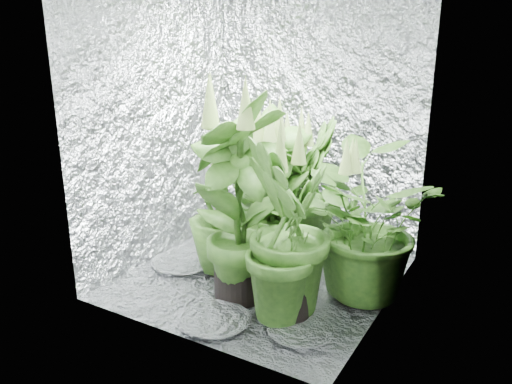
{
  "coord_description": "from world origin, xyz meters",
  "views": [
    {
      "loc": [
        1.45,
        -2.55,
        1.48
      ],
      "look_at": [
        -0.03,
        0.0,
        0.57
      ],
      "focal_mm": 35.0,
      "sensor_mm": 36.0,
      "label": 1
    }
  ],
  "objects": [
    {
      "name": "circulation_fan",
      "position": [
        0.63,
        0.53,
        0.13
      ],
      "size": [
        0.17,
        0.25,
        0.31
      ],
      "rotation": [
        0.0,
        0.0,
        0.43
      ],
      "color": "black",
      "rests_on": "ground"
    },
    {
      "name": "plant_c",
      "position": [
        0.09,
        0.46,
        0.48
      ],
      "size": [
        0.55,
        0.55,
        1.04
      ],
      "rotation": [
        0.0,
        0.0,
        1.52
      ],
      "color": "black",
      "rests_on": "ground"
    },
    {
      "name": "plant_g",
      "position": [
        0.38,
        -0.37,
        0.51
      ],
      "size": [
        0.69,
        0.69,
        1.09
      ],
      "rotation": [
        0.0,
        0.0,
        5.03
      ],
      "color": "black",
      "rests_on": "ground"
    },
    {
      "name": "ground",
      "position": [
        0.0,
        0.0,
        0.0
      ],
      "size": [
        1.6,
        1.6,
        0.0
      ],
      "primitive_type": "plane",
      "color": "silver",
      "rests_on": "ground"
    },
    {
      "name": "plant_a",
      "position": [
        -0.15,
        0.47,
        0.41
      ],
      "size": [
        0.73,
        0.73,
        0.88
      ],
      "rotation": [
        0.0,
        0.0,
        0.01
      ],
      "color": "black",
      "rests_on": "ground"
    },
    {
      "name": "plant_f",
      "position": [
        0.02,
        -0.27,
        0.61
      ],
      "size": [
        0.75,
        0.75,
        1.31
      ],
      "rotation": [
        0.0,
        0.0,
        4.5
      ],
      "color": "black",
      "rests_on": "ground"
    },
    {
      "name": "plant_d",
      "position": [
        -0.26,
        -0.03,
        0.42
      ],
      "size": [
        0.64,
        0.64,
        0.91
      ],
      "rotation": [
        0.0,
        0.0,
        2.14
      ],
      "color": "black",
      "rests_on": "ground"
    },
    {
      "name": "plant_b",
      "position": [
        -0.06,
        0.23,
        0.52
      ],
      "size": [
        0.75,
        0.75,
        1.13
      ],
      "rotation": [
        0.0,
        0.0,
        0.53
      ],
      "color": "black",
      "rests_on": "ground"
    },
    {
      "name": "plant_label",
      "position": [
        0.43,
        -0.4,
        0.3
      ],
      "size": [
        0.05,
        0.04,
        0.08
      ],
      "primitive_type": "cube",
      "rotation": [
        -0.21,
        0.0,
        0.52
      ],
      "color": "white",
      "rests_on": "plant_g"
    },
    {
      "name": "walls",
      "position": [
        0.0,
        0.0,
        1.0
      ],
      "size": [
        1.62,
        1.62,
        2.0
      ],
      "color": "silver",
      "rests_on": "ground"
    },
    {
      "name": "plant_e",
      "position": [
        0.63,
        0.05,
        0.46
      ],
      "size": [
        0.99,
        0.99,
        0.98
      ],
      "rotation": [
        0.0,
        0.0,
        2.87
      ],
      "color": "black",
      "rests_on": "ground"
    }
  ]
}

